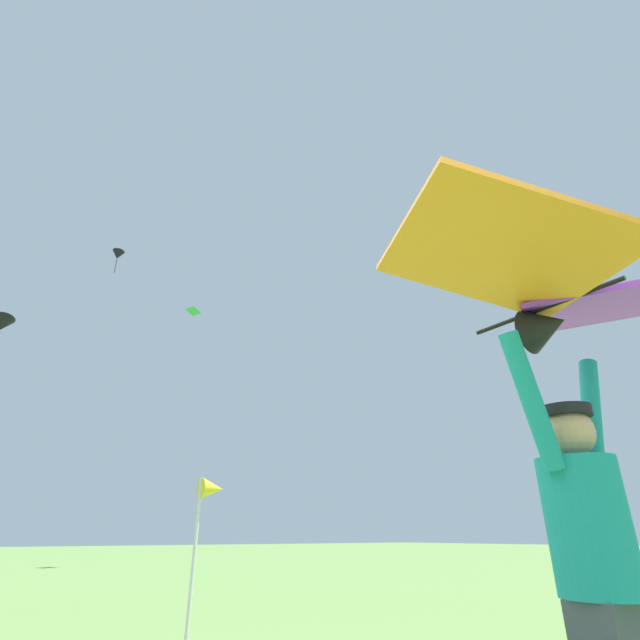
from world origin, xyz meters
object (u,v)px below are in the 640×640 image
kite_flyer_person (597,567)px  distant_kite_green_low_left (193,311)px  held_stunt_kite (558,291)px  distant_kite_black_low_right (2,324)px  marker_flag (210,498)px  distant_kite_black_high_left (118,255)px

kite_flyer_person → distant_kite_green_low_left: (4.92, 18.90, 9.77)m
held_stunt_kite → distant_kite_black_low_right: bearing=95.2°
kite_flyer_person → marker_flag: bearing=87.6°
held_stunt_kite → marker_flag: held_stunt_kite is taller
distant_kite_black_high_left → distant_kite_green_low_left: distant_kite_black_high_left is taller
held_stunt_kite → marker_flag: size_ratio=1.30×
distant_kite_black_high_left → distant_kite_green_low_left: 14.54m
held_stunt_kite → distant_kite_green_low_left: (4.92, 19.00, 8.51)m
held_stunt_kite → distant_kite_black_low_right: (-2.23, 24.40, 7.89)m
distant_kite_black_high_left → marker_flag: size_ratio=1.08×
distant_kite_black_high_left → distant_kite_black_low_right: size_ratio=0.81×
distant_kite_black_high_left → distant_kite_black_low_right: distant_kite_black_high_left is taller
kite_flyer_person → distant_kite_black_low_right: size_ratio=0.86×
kite_flyer_person → marker_flag: kite_flyer_person is taller
kite_flyer_person → distant_kite_black_high_left: size_ratio=1.07×
distant_kite_green_low_left → distant_kite_black_low_right: bearing=142.9°
held_stunt_kite → marker_flag: 4.57m
kite_flyer_person → distant_kite_black_high_left: 35.78m
kite_flyer_person → held_stunt_kite: bearing=-90.1°
distant_kite_black_low_right → held_stunt_kite: bearing=-84.8°
kite_flyer_person → distant_kite_green_low_left: distant_kite_green_low_left is taller
distant_kite_green_low_left → marker_flag: 17.84m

